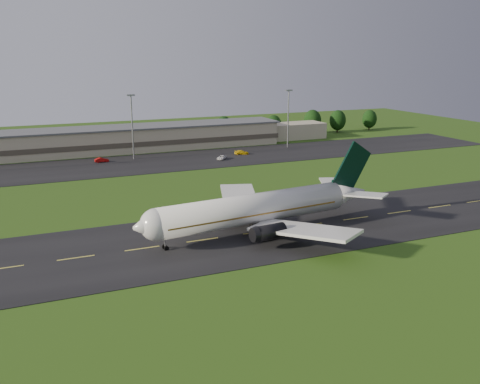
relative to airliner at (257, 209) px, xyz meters
name	(u,v)px	position (x,y,z in m)	size (l,w,h in m)	color
ground	(203,240)	(-10.83, -0.10, -4.66)	(360.00, 360.00, 0.00)	#244210
taxiway	(203,240)	(-10.83, -0.10, -4.61)	(220.00, 30.00, 0.10)	black
apron	(123,165)	(-10.83, 71.90, -4.61)	(260.00, 30.00, 0.10)	black
airliner	(257,209)	(0.00, 0.00, 0.00)	(51.22, 41.92, 15.57)	white
terminal	(127,139)	(-4.42, 96.09, -0.67)	(145.00, 16.00, 8.40)	#C4B295
light_mast_centre	(132,119)	(-5.83, 79.90, 8.08)	(2.40, 1.20, 20.35)	gray
light_mast_east	(288,112)	(49.17, 79.90, 8.08)	(2.40, 1.20, 20.35)	gray
tree_line	(212,128)	(30.06, 105.85, 0.15)	(196.64, 8.48, 9.88)	black
service_vehicle_b	(102,160)	(-16.03, 78.74, -3.86)	(1.48, 4.25, 1.40)	#A00B0A
service_vehicle_c	(222,157)	(19.56, 68.38, -3.95)	(2.04, 4.43, 1.23)	silver
service_vehicle_d	(242,152)	(28.72, 73.79, -3.88)	(1.92, 4.72, 1.37)	yellow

